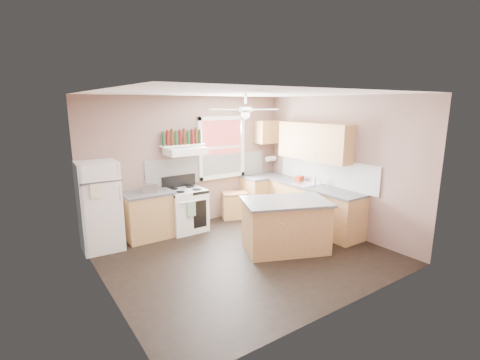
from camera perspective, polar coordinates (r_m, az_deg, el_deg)
floor at (r=6.12m, az=0.83°, el=-12.14°), size 4.50×4.50×0.00m
ceiling at (r=5.57m, az=0.92°, el=14.04°), size 4.50×4.50×0.00m
wall_back at (r=7.41m, az=-8.22°, el=3.02°), size 4.50×0.05×2.70m
wall_right at (r=7.22m, az=15.79°, el=2.44°), size 0.05×4.00×2.70m
wall_left at (r=4.79m, az=-21.98°, el=-2.90°), size 0.05×4.00×2.70m
backsplash_back at (r=7.61m, az=-5.01°, el=2.01°), size 2.90×0.03×0.55m
backsplash_right at (r=7.42m, az=13.74°, el=1.43°), size 0.03×2.60×0.55m
window_view at (r=7.69m, az=-3.10°, el=5.35°), size 1.00×0.02×1.20m
window_frame at (r=7.67m, az=-3.00°, el=5.33°), size 1.16×0.07×1.36m
refrigerator at (r=6.57m, az=-22.05°, el=-4.01°), size 0.70×0.68×1.58m
base_cabinet_left at (r=6.93m, az=-14.68°, el=-5.75°), size 0.90×0.60×0.86m
counter_left at (r=6.81m, az=-14.89°, el=-2.14°), size 0.92×0.62×0.04m
toaster at (r=6.72m, az=-14.56°, el=-1.34°), size 0.32×0.24×0.18m
stove at (r=7.16m, az=-8.84°, el=-4.90°), size 0.74×0.65×0.86m
range_hood at (r=7.03m, az=-8.97°, el=4.72°), size 0.78×0.50×0.14m
bottle_shelf at (r=7.12m, az=-9.42°, el=5.61°), size 0.90×0.26×0.03m
cart at (r=7.88m, az=-0.86°, el=-4.33°), size 0.65×0.55×0.55m
base_cabinet_corner at (r=8.25m, az=3.97°, el=-2.46°), size 1.00×0.60×0.86m
base_cabinet_right at (r=7.39m, az=11.96°, el=-4.48°), size 0.60×2.20×0.86m
counter_corner at (r=8.15m, az=4.01°, el=0.60°), size 1.02×0.62×0.04m
counter_right at (r=7.27m, az=12.06°, el=-1.10°), size 0.62×2.22×0.04m
sink at (r=7.40m, az=10.95°, el=-0.69°), size 0.55×0.45×0.03m
faucet at (r=7.49m, az=11.84°, el=0.03°), size 0.03×0.03×0.14m
upper_cabinet_right at (r=7.35m, az=12.01°, el=6.19°), size 0.33×1.80×0.76m
upper_cabinet_corner at (r=8.23m, az=4.66°, el=7.89°), size 0.60×0.33×0.52m
paper_towel at (r=8.40m, az=5.09°, el=3.51°), size 0.26×0.12×0.12m
island at (r=6.23m, az=7.45°, el=-7.51°), size 1.62×1.35×0.86m
island_top at (r=6.09m, az=7.57°, el=-3.52°), size 1.73×1.45×0.04m
ceiling_fan_hub at (r=5.57m, az=0.91°, el=11.47°), size 0.20×0.20×0.08m
soap_bottle at (r=7.32m, az=12.14°, el=0.04°), size 0.11×0.11×0.22m
red_caddy at (r=7.70m, az=9.75°, el=0.30°), size 0.20×0.16×0.10m
wine_bottles at (r=7.10m, az=-9.46°, el=6.89°), size 0.86×0.06×0.31m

